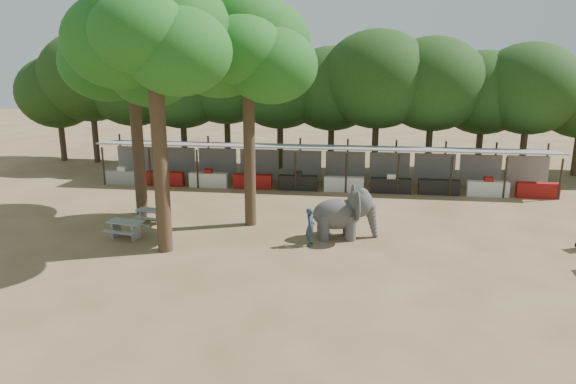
# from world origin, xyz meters

# --- Properties ---
(ground) EXTENTS (100.00, 100.00, 0.00)m
(ground) POSITION_xyz_m (0.00, 0.00, 0.00)
(ground) COLOR brown
(ground) RESTS_ON ground
(vendor_stalls) EXTENTS (28.00, 2.99, 2.80)m
(vendor_stalls) POSITION_xyz_m (-0.00, 13.84, 1.18)
(vendor_stalls) COLOR gray
(vendor_stalls) RESTS_ON ground
(yard_tree_left) EXTENTS (7.10, 6.90, 11.02)m
(yard_tree_left) POSITION_xyz_m (-9.13, 7.19, 8.20)
(yard_tree_left) COLOR #332316
(yard_tree_left) RESTS_ON ground
(yard_tree_center) EXTENTS (7.10, 6.90, 12.04)m
(yard_tree_center) POSITION_xyz_m (-6.13, 2.19, 9.21)
(yard_tree_center) COLOR #332316
(yard_tree_center) RESTS_ON ground
(yard_tree_back) EXTENTS (7.10, 6.90, 11.36)m
(yard_tree_back) POSITION_xyz_m (-3.13, 6.19, 8.54)
(yard_tree_back) COLOR #332316
(yard_tree_back) RESTS_ON ground
(backdrop_trees) EXTENTS (46.46, 5.95, 8.33)m
(backdrop_trees) POSITION_xyz_m (0.00, 19.00, 5.51)
(backdrop_trees) COLOR #332316
(backdrop_trees) RESTS_ON ground
(elephant) EXTENTS (3.18, 2.38, 2.38)m
(elephant) POSITION_xyz_m (1.67, 4.61, 1.19)
(elephant) COLOR #3F3D3C
(elephant) RESTS_ON ground
(handler) EXTENTS (0.44, 0.64, 1.73)m
(handler) POSITION_xyz_m (0.20, 3.44, 0.86)
(handler) COLOR #26384C
(handler) RESTS_ON ground
(picnic_table_near) EXTENTS (1.85, 1.73, 0.81)m
(picnic_table_near) POSITION_xyz_m (-8.35, 3.34, 0.53)
(picnic_table_near) COLOR gray
(picnic_table_near) RESTS_ON ground
(picnic_table_far) EXTENTS (1.57, 1.46, 0.69)m
(picnic_table_far) POSITION_xyz_m (-8.00, 5.62, 0.45)
(picnic_table_far) COLOR gray
(picnic_table_far) RESTS_ON ground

